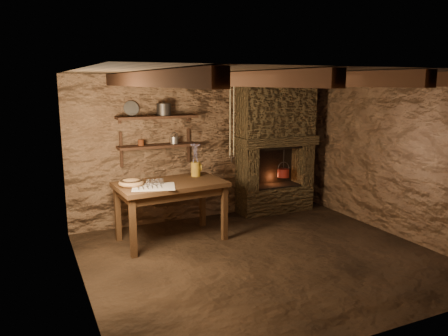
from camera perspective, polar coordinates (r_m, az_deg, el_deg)
name	(u,v)px	position (r m, az deg, el deg)	size (l,w,h in m)	color
floor	(263,257)	(5.92, 5.07, -11.54)	(4.50, 4.50, 0.00)	black
back_wall	(205,148)	(7.34, -2.56, 2.69)	(4.50, 0.04, 2.40)	#483022
front_wall	(381,209)	(4.01, 19.77, -5.12)	(4.50, 0.04, 2.40)	#483022
left_wall	(80,186)	(4.87, -18.34, -2.23)	(0.04, 4.00, 2.40)	#483022
right_wall	(396,156)	(6.96, 21.55, 1.45)	(0.04, 4.00, 2.40)	#483022
ceiling	(266,72)	(5.46, 5.51, 12.38)	(4.50, 4.00, 0.04)	black
beam_far_left	(145,79)	(4.88, -10.22, 11.35)	(0.14, 3.95, 0.16)	black
beam_mid_left	(229,79)	(5.23, 0.66, 11.50)	(0.14, 3.95, 0.16)	black
beam_mid_right	(300,80)	(5.73, 9.91, 11.30)	(0.14, 3.95, 0.16)	black
beam_far_right	(361,80)	(6.35, 17.50, 10.93)	(0.14, 3.95, 0.16)	black
shelf_lower	(158,146)	(6.90, -8.61, 2.87)	(1.25, 0.30, 0.04)	black
shelf_upper	(157,117)	(6.85, -8.72, 6.60)	(1.25, 0.30, 0.04)	black
hearth	(276,143)	(7.69, 6.77, 3.21)	(1.43, 0.51, 2.30)	#3B2F1D
work_table	(171,209)	(6.40, -6.92, -5.37)	(1.59, 0.98, 0.87)	#362113
linen_cloth	(154,187)	(6.04, -9.17, -2.44)	(0.57, 0.46, 0.01)	silver
pewter_cutlery_row	(154,186)	(6.02, -9.13, -2.39)	(0.48, 0.18, 0.01)	gray
drinking_glasses	(153,182)	(6.13, -9.30, -1.84)	(0.18, 0.06, 0.07)	white
stoneware_jug	(196,162)	(6.62, -3.70, 0.76)	(0.18, 0.18, 0.50)	#9F771E
wooden_bowl	(131,183)	(6.15, -12.03, -1.94)	(0.35, 0.35, 0.12)	#9B6F43
iron_stockpot	(164,110)	(6.87, -7.87, 7.50)	(0.22, 0.22, 0.17)	#292624
tin_pan	(131,108)	(6.84, -12.03, 7.62)	(0.23, 0.23, 0.03)	#A4A39E
small_kettle	(174,140)	(6.97, -6.53, 3.64)	(0.16, 0.12, 0.17)	#A4A39E
rusty_tin	(141,143)	(6.82, -10.79, 3.26)	(0.09, 0.09, 0.09)	#532210
red_pot	(283,172)	(7.82, 7.76, -0.57)	(0.23, 0.23, 0.54)	maroon
hanging_ropes	(232,115)	(6.43, 1.05, 6.88)	(0.08, 0.08, 1.20)	#C8BC8D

